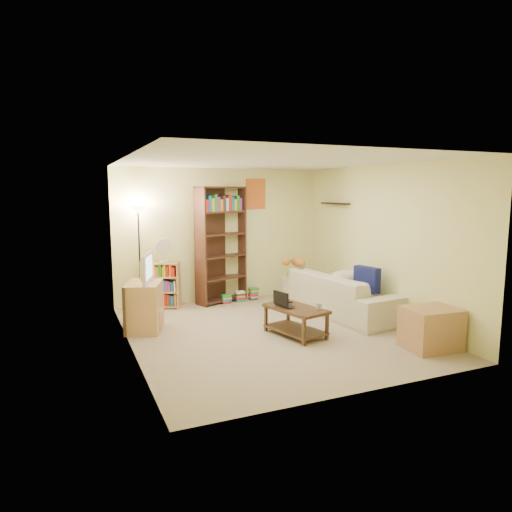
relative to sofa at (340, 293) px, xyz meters
name	(u,v)px	position (x,y,z in m)	size (l,w,h in m)	color
room	(271,223)	(-1.55, -0.49, 1.28)	(4.50, 4.54, 2.52)	tan
sofa	(340,293)	(0.00, 0.00, 0.00)	(1.16, 2.46, 0.69)	beige
navy_pillow	(367,279)	(0.17, -0.50, 0.32)	(0.46, 0.14, 0.41)	#131855
cream_blanket	(346,277)	(0.16, 0.07, 0.25)	(0.64, 0.46, 0.27)	beige
tabby_cat	(296,262)	(-0.40, 0.88, 0.44)	(0.55, 0.24, 0.19)	#BE7528
coffee_table	(296,317)	(-1.28, -0.78, -0.08)	(0.74, 1.03, 0.42)	#45301A
laptop	(288,305)	(-1.34, -0.66, 0.08)	(0.27, 0.39, 0.03)	black
laptop_screen	(281,299)	(-1.47, -0.69, 0.19)	(0.01, 0.31, 0.21)	white
mug	(319,306)	(-1.03, -1.01, 0.12)	(0.12, 0.12, 0.10)	silver
tv_remote	(287,301)	(-1.25, -0.46, 0.08)	(0.05, 0.17, 0.02)	black
tv_stand	(144,306)	(-3.25, 0.33, 0.02)	(0.49, 0.68, 0.73)	tan
television	(143,268)	(-3.25, 0.33, 0.60)	(0.35, 0.75, 0.44)	black
tall_bookshelf	(221,242)	(-1.61, 1.55, 0.79)	(1.02, 0.63, 2.16)	#43231A
short_bookshelf	(162,285)	(-2.74, 1.55, 0.06)	(0.69, 0.50, 0.82)	tan
desk_fan	(164,250)	(-2.69, 1.51, 0.71)	(0.29, 0.16, 0.43)	silver
floor_lamp	(139,227)	(-3.11, 1.55, 1.11)	(0.31, 0.31, 1.83)	black
side_table	(306,287)	(-0.18, 0.86, -0.05)	(0.52, 0.52, 0.59)	tan
end_cabinet	(431,328)	(0.10, -1.99, -0.07)	(0.67, 0.56, 0.56)	tan
book_stacks	(242,296)	(-1.24, 1.46, -0.25)	(0.77, 0.22, 0.23)	red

